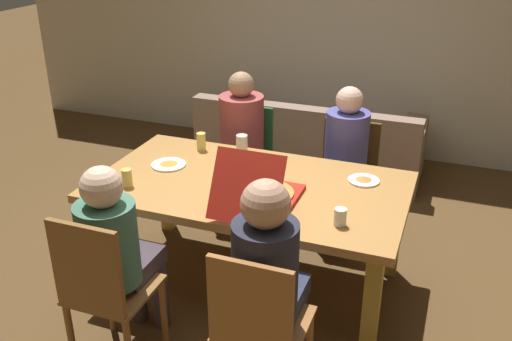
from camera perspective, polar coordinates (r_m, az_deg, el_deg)
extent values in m
plane|color=brown|center=(3.95, -0.52, -11.15)|extent=(20.00, 20.00, 0.00)
cube|color=beige|center=(5.80, 9.22, 16.06)|extent=(7.45, 0.12, 2.94)
cube|color=#B57D3F|center=(3.57, -0.57, -1.68)|extent=(1.95, 1.09, 0.05)
cube|color=#AD8936|center=(3.80, -15.54, -7.42)|extent=(0.09, 0.09, 0.70)
cube|color=#AD8936|center=(3.22, 11.54, -13.44)|extent=(0.09, 0.09, 0.70)
cube|color=#AD8936|center=(4.44, -9.04, -1.85)|extent=(0.09, 0.09, 0.70)
cube|color=#AD8936|center=(3.96, 13.80, -5.82)|extent=(0.09, 0.09, 0.70)
cylinder|color=#583916|center=(4.27, 10.79, -5.03)|extent=(0.04, 0.04, 0.45)
cylinder|color=#583916|center=(4.34, 5.54, -4.16)|extent=(0.04, 0.04, 0.45)
cylinder|color=#583916|center=(4.58, 11.63, -2.91)|extent=(0.04, 0.04, 0.45)
cylinder|color=#583916|center=(4.65, 6.73, -2.13)|extent=(0.04, 0.04, 0.45)
cube|color=#583916|center=(4.35, 8.87, -0.76)|extent=(0.46, 0.41, 0.02)
cube|color=#583916|center=(4.44, 9.58, 2.63)|extent=(0.43, 0.03, 0.39)
cylinder|color=#353537|center=(4.17, 8.80, -5.48)|extent=(0.10, 0.10, 0.47)
cylinder|color=#353537|center=(4.20, 6.68, -5.12)|extent=(0.10, 0.10, 0.47)
cube|color=#353537|center=(4.18, 8.43, -0.93)|extent=(0.29, 0.33, 0.11)
cylinder|color=#4F4F9B|center=(4.23, 9.13, 2.83)|extent=(0.32, 0.32, 0.47)
sphere|color=beige|center=(4.12, 9.43, 7.00)|extent=(0.20, 0.20, 0.20)
cylinder|color=brown|center=(3.54, -14.54, -12.39)|extent=(0.04, 0.04, 0.45)
cylinder|color=brown|center=(3.37, -9.30, -13.94)|extent=(0.04, 0.04, 0.45)
cylinder|color=brown|center=(3.32, -18.15, -15.75)|extent=(0.04, 0.04, 0.45)
cube|color=brown|center=(3.19, -14.10, -11.59)|extent=(0.42, 0.42, 0.02)
cube|color=brown|center=(2.92, -16.73, -9.52)|extent=(0.39, 0.03, 0.49)
cylinder|color=#43363F|center=(3.57, -11.88, -11.46)|extent=(0.10, 0.10, 0.47)
cylinder|color=#43363F|center=(3.50, -9.68, -12.07)|extent=(0.10, 0.10, 0.47)
cube|color=#43363F|center=(3.27, -12.56, -9.15)|extent=(0.28, 0.34, 0.11)
cylinder|color=#40725B|center=(3.03, -14.66, -7.16)|extent=(0.31, 0.31, 0.46)
sphere|color=beige|center=(2.88, -15.35, -1.63)|extent=(0.22, 0.22, 0.22)
cylinder|color=#256432|center=(4.50, -0.07, -2.88)|extent=(0.04, 0.04, 0.45)
cylinder|color=#256432|center=(4.63, -4.21, -2.15)|extent=(0.04, 0.04, 0.45)
cylinder|color=#256432|center=(4.78, 1.33, -1.15)|extent=(0.04, 0.04, 0.45)
cylinder|color=#256432|center=(4.90, -2.61, -0.51)|extent=(0.04, 0.04, 0.45)
cube|color=#256432|center=(4.60, -1.42, 1.01)|extent=(0.42, 0.39, 0.02)
cube|color=#256432|center=(4.67, -0.62, 4.21)|extent=(0.40, 0.03, 0.40)
cylinder|color=#34423A|center=(4.40, -1.89, -3.43)|extent=(0.10, 0.10, 0.47)
cylinder|color=#34423A|center=(4.46, -3.96, -3.06)|extent=(0.10, 0.10, 0.47)
cube|color=#34423A|center=(4.43, -2.24, 0.90)|extent=(0.32, 0.34, 0.11)
cylinder|color=#A44746|center=(4.48, -1.46, 4.55)|extent=(0.35, 0.35, 0.49)
sphere|color=#A87E5D|center=(4.38, -1.51, 8.65)|extent=(0.20, 0.20, 0.20)
cylinder|color=#9C6231|center=(3.22, -1.20, -15.73)|extent=(0.04, 0.04, 0.45)
cube|color=#9C6231|center=(2.88, 0.87, -15.25)|extent=(0.42, 0.43, 0.02)
cube|color=#9C6231|center=(2.58, -0.63, -13.71)|extent=(0.40, 0.03, 0.47)
cylinder|color=#2C324A|center=(3.27, 1.45, -14.65)|extent=(0.10, 0.10, 0.47)
cylinder|color=#2C324A|center=(3.24, 4.16, -15.24)|extent=(0.10, 0.10, 0.47)
cube|color=#2C324A|center=(2.97, 2.00, -12.42)|extent=(0.28, 0.33, 0.11)
cylinder|color=#28293A|center=(2.69, 0.92, -10.13)|extent=(0.32, 0.32, 0.51)
sphere|color=tan|center=(2.50, 0.97, -3.41)|extent=(0.23, 0.23, 0.23)
cube|color=red|center=(3.38, 0.85, -2.51)|extent=(0.40, 0.40, 0.03)
cylinder|color=#CE8239|center=(3.38, 0.85, -2.22)|extent=(0.35, 0.35, 0.01)
cube|color=red|center=(3.05, -1.03, -1.75)|extent=(0.40, 0.20, 0.36)
cylinder|color=white|center=(3.65, 10.81, -0.99)|extent=(0.20, 0.20, 0.01)
cone|color=orange|center=(3.64, 10.83, -0.79)|extent=(0.10, 0.10, 0.02)
cylinder|color=white|center=(3.85, -8.81, 0.59)|extent=(0.23, 0.23, 0.01)
cone|color=gold|center=(3.84, -8.83, 0.78)|extent=(0.12, 0.12, 0.02)
cylinder|color=#E0CC60|center=(4.05, -5.55, 2.91)|extent=(0.07, 0.07, 0.13)
cylinder|color=silver|center=(3.94, -1.43, 2.57)|extent=(0.08, 0.08, 0.15)
cylinder|color=silver|center=(3.11, 8.49, -4.67)|extent=(0.07, 0.07, 0.10)
cylinder|color=#DAC661|center=(3.58, -12.88, -0.74)|extent=(0.06, 0.06, 0.12)
cube|color=#8C7060|center=(5.54, 5.44, 2.12)|extent=(2.12, 0.77, 0.38)
cube|color=#8C7060|center=(5.14, 4.68, 4.58)|extent=(2.12, 0.16, 0.33)
cube|color=#8C7060|center=(5.75, -3.75, 6.01)|extent=(0.20, 0.73, 0.18)
cube|color=#8C7060|center=(5.29, 15.63, 3.45)|extent=(0.20, 0.73, 0.18)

